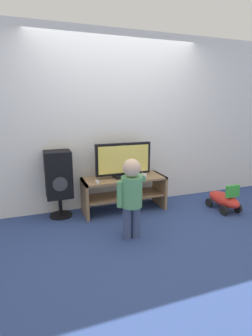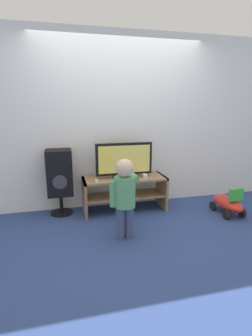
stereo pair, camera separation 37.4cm
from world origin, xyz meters
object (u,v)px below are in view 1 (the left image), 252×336
at_px(television, 123,161).
at_px(remote_primary, 97,182).
at_px(game_console, 143,175).
at_px(speaker_tower, 58,176).
at_px(child, 131,192).
at_px(ride_on_toy, 224,199).

xyz_separation_m(television, remote_primary, (-0.43, -0.13, -0.24)).
distance_m(game_console, speaker_tower, 1.23).
height_order(remote_primary, child, child).
xyz_separation_m(game_console, child, (-0.49, -0.79, 0.04)).
bearing_deg(remote_primary, game_console, 6.61).
relative_size(remote_primary, speaker_tower, 0.14).
relative_size(child, speaker_tower, 1.02).
xyz_separation_m(television, speaker_tower, (-0.93, 0.08, -0.16)).
bearing_deg(television, game_console, -8.75).
distance_m(game_console, remote_primary, 0.73).
relative_size(television, ride_on_toy, 1.39).
distance_m(television, child, 0.88).
xyz_separation_m(remote_primary, ride_on_toy, (1.85, -0.40, -0.36)).
height_order(television, speaker_tower, television).
xyz_separation_m(television, game_console, (0.30, -0.05, -0.23)).
bearing_deg(speaker_tower, game_console, -5.73).
bearing_deg(ride_on_toy, remote_primary, 167.75).
xyz_separation_m(child, ride_on_toy, (1.62, 0.30, -0.40)).
bearing_deg(remote_primary, ride_on_toy, -12.25).
distance_m(remote_primary, ride_on_toy, 1.93).
relative_size(remote_primary, ride_on_toy, 0.22).
distance_m(television, ride_on_toy, 1.63).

